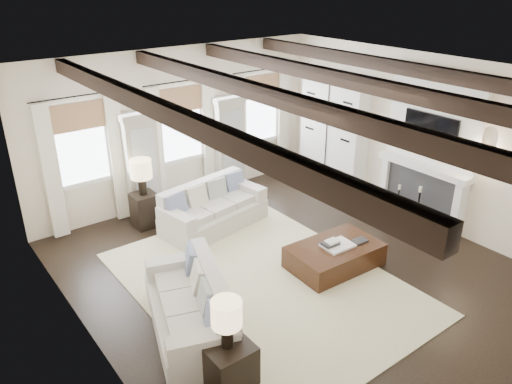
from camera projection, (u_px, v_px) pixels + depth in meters
ground at (299, 274)px, 8.15m from camera, size 7.50×7.50×0.00m
room_shell at (301, 141)px, 8.44m from camera, size 6.54×7.54×3.22m
area_rug at (263, 283)px, 7.91m from camera, size 3.60×4.82×0.02m
sofa_back at (212, 210)px, 9.52m from camera, size 2.16×1.24×0.87m
sofa_left at (193, 309)px, 6.75m from camera, size 1.54×2.24×0.88m
ottoman at (334, 256)px, 8.29m from camera, size 1.54×1.01×0.39m
tray at (338, 245)px, 8.18m from camera, size 0.52×0.40×0.04m
book_lower at (330, 244)px, 8.15m from camera, size 0.27×0.21×0.04m
book_upper at (332, 241)px, 8.15m from camera, size 0.23×0.18×0.03m
book_loose at (360, 241)px, 8.33m from camera, size 0.25×0.19×0.03m
side_table_front at (228, 364)px, 5.93m from camera, size 0.55×0.55×0.55m
lamp_front at (227, 316)px, 5.64m from camera, size 0.36×0.36×0.62m
side_table_back at (145, 210)px, 9.56m from camera, size 0.45×0.45×0.67m
lamp_back at (141, 171)px, 9.23m from camera, size 0.40×0.40×0.69m
candlestick_near at (417, 210)px, 9.52m from camera, size 0.17×0.17×0.84m
candlestick_far at (397, 204)px, 9.88m from camera, size 0.14×0.14×0.71m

